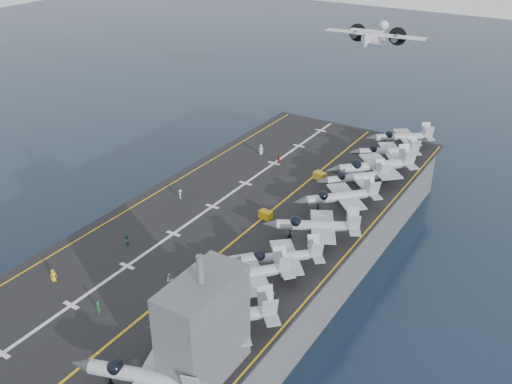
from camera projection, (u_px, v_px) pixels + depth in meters
The scene contains 29 objects.
ground at pixel (243, 270), 95.81m from camera, with size 500.00×500.00×0.00m, color #142135.
hull at pixel (243, 245), 93.48m from camera, with size 36.00×90.00×10.00m, color #56595E.
flight_deck at pixel (243, 217), 91.06m from camera, with size 38.00×92.00×0.40m, color black.
foul_line at pixel (259, 221), 89.54m from camera, with size 0.35×90.00×0.02m, color gold.
landing_centerline at pixel (212, 206), 93.78m from camera, with size 0.50×90.00×0.02m, color silver.
deck_edge_port at pixel (161, 190), 98.97m from camera, with size 0.25×90.00×0.02m, color gold.
deck_edge_stbd at pixel (350, 250), 82.24m from camera, with size 0.25×90.00×0.02m, color gold.
island_superstructure at pixel (203, 317), 57.93m from camera, with size 5.00×10.00×15.00m, color #56595E, non-canonical shape.
fighter_jet_0 at pixel (146, 376), 57.51m from camera, with size 17.11×14.00×5.12m, color #A1AAB0, non-canonical shape.
fighter_jet_1 at pixel (221, 317), 65.39m from camera, with size 17.78×17.68×5.22m, color #8C959C, non-canonical shape.
fighter_jet_2 at pixel (245, 274), 73.05m from camera, with size 16.54×16.96×4.95m, color #9BA2AA, non-canonical shape.
fighter_jet_3 at pixel (281, 256), 76.94m from camera, with size 15.58×15.16×4.54m, color #9198A0, non-canonical shape.
fighter_jet_4 at pixel (317, 225), 83.80m from camera, with size 17.21×15.28×4.99m, color gray, non-canonical shape.
fighter_jet_5 at pixel (342, 196), 91.91m from camera, with size 16.72×16.84×4.95m, color #9AA2A9, non-canonical shape.
fighter_jet_6 at pixel (357, 177), 98.50m from camera, with size 15.48×15.64×4.59m, color #90979F, non-canonical shape.
fighter_jet_7 at pixel (375, 165), 101.32m from camera, with size 19.47×19.42×5.73m, color #8F959D, non-canonical shape.
fighter_jet_8 at pixel (388, 150), 108.41m from camera, with size 16.18×15.26×4.68m, color #949AA2, non-canonical shape.
tow_cart_a at pixel (166, 301), 71.02m from camera, with size 2.56×2.00×1.36m, color gold, non-canonical shape.
tow_cart_b at pixel (266, 215), 90.21m from camera, with size 2.20×1.61×1.21m, color gold, non-canonical shape.
tow_cart_c at pixel (320, 176), 102.54m from camera, with size 2.48×1.92×1.32m, color gold, non-canonical shape.
crew_0 at pixel (53, 276), 75.35m from camera, with size 1.00×1.24×1.80m, color yellow.
crew_2 at pixel (126, 241), 83.10m from camera, with size 0.97×1.16×1.64m, color #23833A.
crew_3 at pixel (180, 194), 95.90m from camera, with size 1.08×1.18×1.64m, color silver.
crew_4 at pixel (279, 159), 108.18m from camera, with size 1.36×1.26×1.89m, color #B21919.
crew_5 at pixel (261, 150), 112.06m from camera, with size 1.46×1.25×2.05m, color silver.
crew_6 at pixel (98, 308), 69.54m from camera, with size 1.20×1.01×1.71m, color #1C872D.
crew_7 at pixel (170, 280), 74.29m from camera, with size 1.27×0.91×1.99m, color silver.
transport_plane at pixel (374, 40), 132.34m from camera, with size 25.03×18.51×5.52m, color silver, non-canonical shape.
fighter_jet_9 at pixel (403, 136), 114.78m from camera, with size 16.18×15.26×4.68m, color #949AA2, non-canonical shape.
Camera 1 is at (43.70, -65.51, 56.16)m, focal length 40.00 mm.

